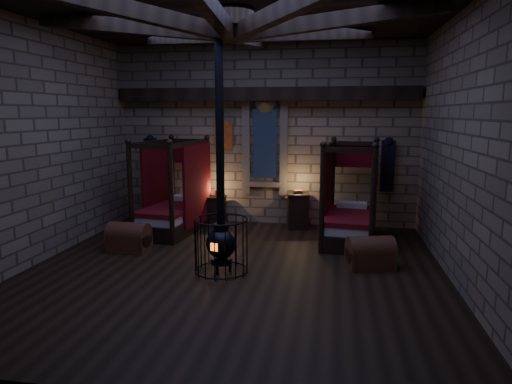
% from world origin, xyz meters
% --- Properties ---
extents(room, '(7.02, 7.02, 4.29)m').
position_xyz_m(room, '(-0.00, 0.09, 3.74)').
color(room, black).
rests_on(room, ground).
extents(bed_left, '(1.26, 2.05, 2.03)m').
position_xyz_m(bed_left, '(-1.87, 2.34, 0.50)').
color(bed_left, black).
rests_on(bed_left, ground).
extents(bed_right, '(1.20, 2.02, 2.02)m').
position_xyz_m(bed_right, '(1.97, 2.19, 0.50)').
color(bed_right, black).
rests_on(bed_right, ground).
extents(trunk_left, '(0.80, 0.54, 0.57)m').
position_xyz_m(trunk_left, '(-2.24, 0.79, 0.25)').
color(trunk_left, '#552D1A').
rests_on(trunk_left, ground).
extents(trunk_right, '(0.87, 0.67, 0.57)m').
position_xyz_m(trunk_right, '(2.27, 0.56, 0.25)').
color(trunk_right, '#552D1A').
rests_on(trunk_right, ground).
extents(nightstand_left, '(0.44, 0.42, 0.83)m').
position_xyz_m(nightstand_left, '(-1.10, 3.11, 0.35)').
color(nightstand_left, black).
rests_on(nightstand_left, ground).
extents(nightstand_right, '(0.58, 0.56, 0.89)m').
position_xyz_m(nightstand_right, '(0.83, 3.10, 0.42)').
color(nightstand_right, black).
rests_on(nightstand_right, ground).
extents(stove, '(0.89, 0.89, 4.05)m').
position_xyz_m(stove, '(-0.19, -0.08, 0.58)').
color(stove, black).
rests_on(stove, ground).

